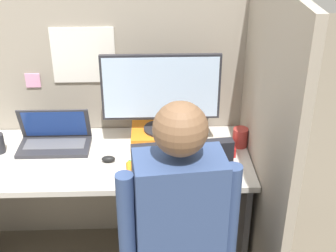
{
  "coord_description": "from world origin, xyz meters",
  "views": [
    {
      "loc": [
        0.29,
        -1.76,
        2.01
      ],
      "look_at": [
        0.36,
        0.15,
        0.99
      ],
      "focal_mm": 50.0,
      "sensor_mm": 36.0,
      "label": 1
    }
  ],
  "objects_px": {
    "stapler": "(229,148)",
    "person": "(178,239)",
    "carrot_toy": "(129,171)",
    "laptop": "(55,140)",
    "monitor": "(161,91)",
    "paper_box": "(161,137)",
    "coffee_mug": "(240,137)"
  },
  "relations": [
    {
      "from": "stapler",
      "to": "monitor",
      "type": "bearing_deg",
      "value": 164.73
    },
    {
      "from": "paper_box",
      "to": "laptop",
      "type": "height_order",
      "value": "laptop"
    },
    {
      "from": "monitor",
      "to": "stapler",
      "type": "distance_m",
      "value": 0.47
    },
    {
      "from": "laptop",
      "to": "person",
      "type": "distance_m",
      "value": 0.99
    },
    {
      "from": "laptop",
      "to": "person",
      "type": "relative_size",
      "value": 0.28
    },
    {
      "from": "laptop",
      "to": "monitor",
      "type": "bearing_deg",
      "value": 1.3
    },
    {
      "from": "coffee_mug",
      "to": "person",
      "type": "bearing_deg",
      "value": -116.08
    },
    {
      "from": "carrot_toy",
      "to": "laptop",
      "type": "bearing_deg",
      "value": 145.49
    },
    {
      "from": "laptop",
      "to": "coffee_mug",
      "type": "height_order",
      "value": "laptop"
    },
    {
      "from": "laptop",
      "to": "person",
      "type": "height_order",
      "value": "person"
    },
    {
      "from": "carrot_toy",
      "to": "coffee_mug",
      "type": "distance_m",
      "value": 0.64
    },
    {
      "from": "laptop",
      "to": "paper_box",
      "type": "bearing_deg",
      "value": 1.01
    },
    {
      "from": "laptop",
      "to": "carrot_toy",
      "type": "distance_m",
      "value": 0.49
    },
    {
      "from": "stapler",
      "to": "person",
      "type": "distance_m",
      "value": 0.76
    },
    {
      "from": "carrot_toy",
      "to": "coffee_mug",
      "type": "xyz_separation_m",
      "value": [
        0.58,
        0.25,
        0.03
      ]
    },
    {
      "from": "laptop",
      "to": "coffee_mug",
      "type": "distance_m",
      "value": 0.99
    },
    {
      "from": "person",
      "to": "coffee_mug",
      "type": "distance_m",
      "value": 0.84
    },
    {
      "from": "laptop",
      "to": "carrot_toy",
      "type": "relative_size",
      "value": 2.43
    },
    {
      "from": "person",
      "to": "monitor",
      "type": "bearing_deg",
      "value": 93.54
    },
    {
      "from": "monitor",
      "to": "person",
      "type": "bearing_deg",
      "value": -86.46
    },
    {
      "from": "paper_box",
      "to": "coffee_mug",
      "type": "bearing_deg",
      "value": -4.53
    },
    {
      "from": "coffee_mug",
      "to": "stapler",
      "type": "bearing_deg",
      "value": -137.84
    },
    {
      "from": "stapler",
      "to": "coffee_mug",
      "type": "distance_m",
      "value": 0.09
    },
    {
      "from": "coffee_mug",
      "to": "laptop",
      "type": "bearing_deg",
      "value": 178.65
    },
    {
      "from": "paper_box",
      "to": "person",
      "type": "bearing_deg",
      "value": -86.45
    },
    {
      "from": "laptop",
      "to": "stapler",
      "type": "distance_m",
      "value": 0.92
    },
    {
      "from": "paper_box",
      "to": "coffee_mug",
      "type": "relative_size",
      "value": 3.09
    },
    {
      "from": "stapler",
      "to": "carrot_toy",
      "type": "relative_size",
      "value": 0.83
    },
    {
      "from": "laptop",
      "to": "coffee_mug",
      "type": "bearing_deg",
      "value": -1.35
    },
    {
      "from": "paper_box",
      "to": "monitor",
      "type": "bearing_deg",
      "value": 90.0
    },
    {
      "from": "stapler",
      "to": "coffee_mug",
      "type": "bearing_deg",
      "value": 42.16
    },
    {
      "from": "paper_box",
      "to": "monitor",
      "type": "distance_m",
      "value": 0.27
    }
  ]
}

